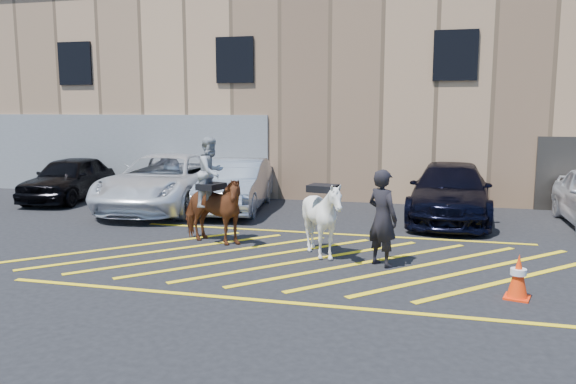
% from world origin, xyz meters
% --- Properties ---
extents(ground, '(90.00, 90.00, 0.00)m').
position_xyz_m(ground, '(0.00, 0.00, 0.00)').
color(ground, black).
rests_on(ground, ground).
extents(car_black_suv, '(2.14, 4.42, 1.45)m').
position_xyz_m(car_black_suv, '(-9.19, 5.15, 0.73)').
color(car_black_suv, black).
rests_on(car_black_suv, ground).
extents(car_white_pickup, '(3.11, 6.07, 1.64)m').
position_xyz_m(car_white_pickup, '(-5.40, 4.47, 0.82)').
color(car_white_pickup, silver).
rests_on(car_white_pickup, ground).
extents(car_silver_sedan, '(2.20, 4.78, 1.52)m').
position_xyz_m(car_silver_sedan, '(-3.23, 4.72, 0.76)').
color(car_silver_sedan, '#989EA6').
rests_on(car_silver_sedan, ground).
extents(car_blue_suv, '(2.41, 5.31, 1.51)m').
position_xyz_m(car_blue_suv, '(2.93, 4.85, 0.75)').
color(car_blue_suv, black).
rests_on(car_blue_suv, ground).
extents(handler, '(0.82, 0.78, 1.88)m').
position_xyz_m(handler, '(1.49, -0.30, 0.94)').
color(handler, black).
rests_on(handler, ground).
extents(warehouse, '(32.42, 10.20, 7.30)m').
position_xyz_m(warehouse, '(-0.01, 11.99, 3.65)').
color(warehouse, tan).
rests_on(warehouse, ground).
extents(hatching_zone, '(12.60, 5.12, 0.01)m').
position_xyz_m(hatching_zone, '(-0.00, -0.30, 0.01)').
color(hatching_zone, yellow).
rests_on(hatching_zone, ground).
extents(mounted_bay, '(1.98, 1.31, 2.40)m').
position_xyz_m(mounted_bay, '(-2.37, 0.60, 0.97)').
color(mounted_bay, brown).
rests_on(mounted_bay, ground).
extents(saddled_white, '(1.55, 1.68, 1.61)m').
position_xyz_m(saddled_white, '(0.27, 0.01, 0.81)').
color(saddled_white, white).
rests_on(saddled_white, ground).
extents(traffic_cone, '(0.47, 0.47, 0.73)m').
position_xyz_m(traffic_cone, '(3.76, -1.70, 0.37)').
color(traffic_cone, '#FF2F0A').
rests_on(traffic_cone, ground).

